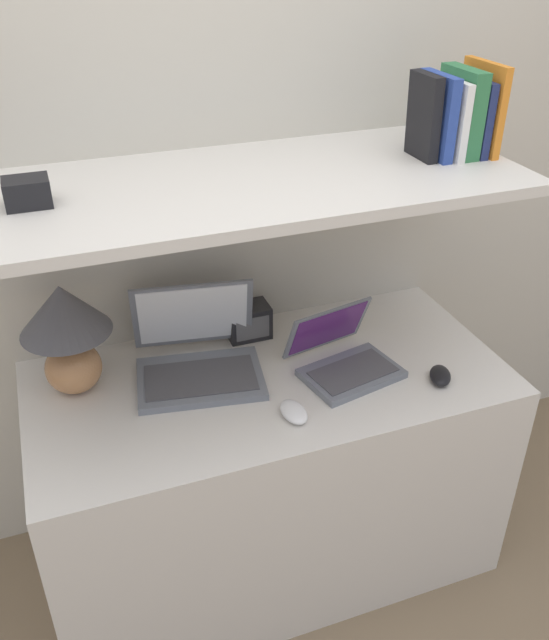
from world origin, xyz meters
name	(u,v)px	position (x,y,z in m)	size (l,w,h in m)	color
ground_plane	(307,633)	(0.00, 0.00, 0.00)	(12.00, 12.00, 0.00)	#7A664C
wall_back	(223,159)	(0.00, 0.70, 1.20)	(6.00, 0.05, 2.40)	beige
desk	(270,472)	(0.00, 0.32, 0.35)	(1.31, 0.63, 0.70)	silver
back_riser	(234,343)	(0.00, 0.65, 0.61)	(1.31, 0.04, 1.22)	beige
shelf	(259,183)	(0.00, 0.39, 1.23)	(1.31, 0.57, 0.03)	silver
table_lamp	(66,327)	(-0.50, 0.45, 0.90)	(0.23, 0.23, 0.31)	#B27A4C
laptop_large	(198,357)	(-0.18, 0.41, 0.75)	(0.38, 0.35, 0.24)	slate
laptop_small	(344,359)	(0.20, 0.28, 0.74)	(0.30, 0.29, 0.17)	slate
computer_mouse	(294,412)	(0.00, 0.14, 0.72)	(0.07, 0.10, 0.03)	white
second_mouse	(440,376)	(0.43, 0.14, 0.72)	(0.09, 0.11, 0.03)	black
router_box	(248,321)	(0.01, 0.54, 0.75)	(0.13, 0.09, 0.10)	black
book_orange	(482,108)	(0.61, 0.39, 1.36)	(0.02, 0.18, 0.23)	orange
book_navy	(471,116)	(0.58, 0.39, 1.34)	(0.02, 0.17, 0.19)	navy
book_green	(460,112)	(0.55, 0.39, 1.36)	(0.04, 0.16, 0.22)	#2D7042
book_white	(447,118)	(0.51, 0.39, 1.34)	(0.02, 0.17, 0.19)	silver
book_blue	(436,116)	(0.48, 0.39, 1.35)	(0.03, 0.15, 0.21)	#284293
book_black	(424,117)	(0.44, 0.39, 1.35)	(0.03, 0.12, 0.21)	black
shelf_gadget	(27,192)	(-0.53, 0.39, 1.28)	(0.10, 0.08, 0.06)	black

